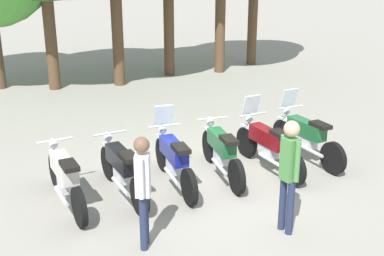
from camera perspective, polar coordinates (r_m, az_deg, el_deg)
ground_plane at (r=9.37m, az=0.92°, el=-6.17°), size 80.00×80.00×0.00m
motorcycle_0 at (r=8.63m, az=-14.32°, el=-5.46°), size 0.66×2.17×0.99m
motorcycle_1 at (r=8.78m, az=-8.03°, el=-4.58°), size 0.66×2.17×0.99m
motorcycle_2 at (r=9.06m, az=-2.09°, el=-3.51°), size 0.62×2.19×1.37m
motorcycle_3 at (r=9.46m, az=3.38°, el=-2.61°), size 0.62×2.19×0.99m
motorcycle_4 at (r=9.82m, az=8.63°, el=-1.87°), size 0.65×2.17×1.37m
motorcycle_5 at (r=10.45m, az=12.89°, el=-0.85°), size 0.66×2.17×1.37m
person_0 at (r=7.47m, az=11.03°, el=-4.50°), size 0.29×0.41×1.79m
person_1 at (r=7.02m, az=-5.63°, el=-6.43°), size 0.28×0.40×1.69m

